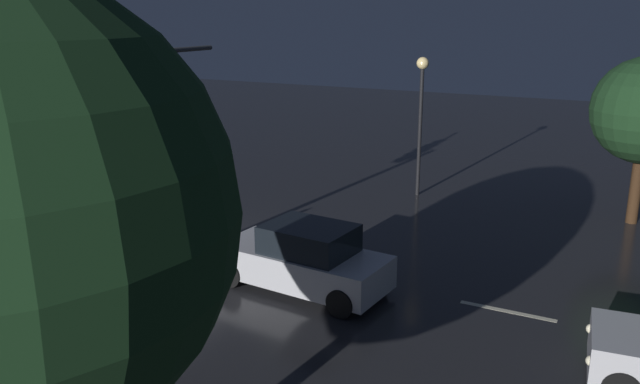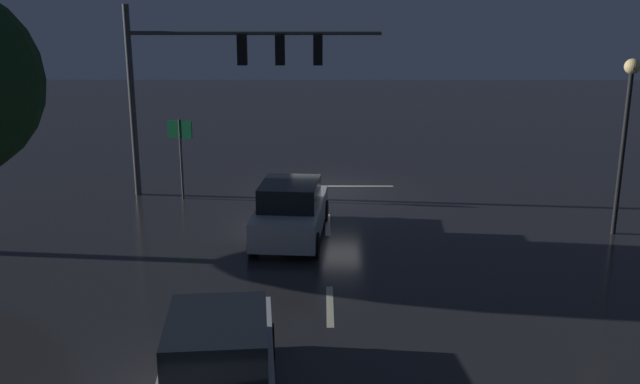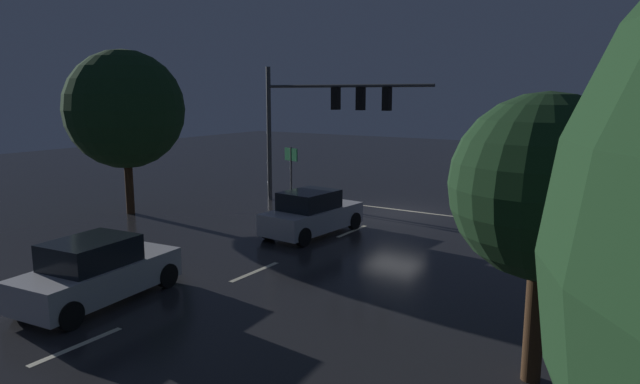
% 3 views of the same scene
% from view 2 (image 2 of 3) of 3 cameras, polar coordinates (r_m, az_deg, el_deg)
% --- Properties ---
extents(ground_plane, '(80.00, 80.00, 0.00)m').
position_cam_2_polar(ground_plane, '(25.14, 0.57, 0.07)').
color(ground_plane, '#232326').
extents(traffic_signal_assembly, '(8.71, 0.47, 6.61)m').
position_cam_2_polar(traffic_signal_assembly, '(24.16, -8.09, 10.31)').
color(traffic_signal_assembly, '#383A3D').
rests_on(traffic_signal_assembly, ground_plane).
extents(lane_dash_far, '(0.16, 2.20, 0.01)m').
position_cam_2_polar(lane_dash_far, '(21.30, 0.65, -2.70)').
color(lane_dash_far, beige).
rests_on(lane_dash_far, ground_plane).
extents(lane_dash_mid, '(0.16, 2.20, 0.01)m').
position_cam_2_polar(lane_dash_mid, '(15.70, 0.83, -9.39)').
color(lane_dash_mid, beige).
rests_on(lane_dash_mid, ground_plane).
extents(stop_bar, '(5.00, 0.16, 0.01)m').
position_cam_2_polar(stop_bar, '(25.85, 0.56, 0.49)').
color(stop_bar, beige).
rests_on(stop_bar, ground_plane).
extents(car_approaching, '(2.22, 4.49, 1.70)m').
position_cam_2_polar(car_approaching, '(19.92, -2.44, -1.60)').
color(car_approaching, '#B7B7BC').
rests_on(car_approaching, ground_plane).
extents(car_distant, '(2.26, 4.50, 1.70)m').
position_cam_2_polar(car_distant, '(11.81, -8.37, -14.00)').
color(car_distant, '#B7B7BC').
rests_on(car_distant, ground_plane).
extents(street_lamp_left_kerb, '(0.44, 0.44, 5.13)m').
position_cam_2_polar(street_lamp_left_kerb, '(21.47, 24.07, 5.94)').
color(street_lamp_left_kerb, black).
rests_on(street_lamp_left_kerb, ground_plane).
extents(route_sign, '(0.88, 0.30, 2.81)m').
position_cam_2_polar(route_sign, '(24.22, -11.49, 4.09)').
color(route_sign, '#383A3D').
rests_on(route_sign, ground_plane).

